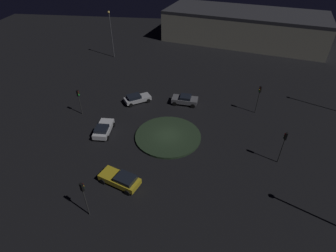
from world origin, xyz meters
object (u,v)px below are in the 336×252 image
at_px(car_grey, 185,100).
at_px(car_white, 103,129).
at_px(streetlamp_northeast, 111,30).
at_px(traffic_light_south, 284,142).
at_px(traffic_light_southeast, 259,95).
at_px(traffic_light_north, 79,97).
at_px(car_yellow, 121,179).
at_px(car_silver, 137,98).
at_px(store_building, 243,26).
at_px(traffic_light_northwest, 84,193).

height_order(car_grey, car_white, car_grey).
bearing_deg(streetlamp_northeast, traffic_light_south, -135.78).
xyz_separation_m(car_grey, traffic_light_south, (-11.83, -11.87, 2.35)).
relative_size(traffic_light_south, streetlamp_northeast, 0.46).
bearing_deg(car_white, car_grey, -50.35).
xyz_separation_m(traffic_light_south, traffic_light_southeast, (10.55, 1.16, 0.03)).
relative_size(traffic_light_north, streetlamp_northeast, 0.43).
height_order(car_yellow, traffic_light_north, traffic_light_north).
bearing_deg(car_white, car_silver, -19.09).
bearing_deg(streetlamp_northeast, store_building, -63.79).
xyz_separation_m(car_grey, car_white, (-8.93, 10.36, -0.04)).
xyz_separation_m(car_yellow, traffic_light_north, (12.59, 9.36, 2.12)).
relative_size(traffic_light_south, store_building, 0.11).
relative_size(car_yellow, streetlamp_northeast, 0.51).
relative_size(traffic_light_north, store_building, 0.10).
distance_m(car_white, streetlamp_northeast, 27.52).
distance_m(streetlamp_northeast, store_building, 31.76).
bearing_deg(car_yellow, traffic_light_northwest, 84.25).
relative_size(car_yellow, store_building, 0.12).
xyz_separation_m(traffic_light_north, traffic_light_southeast, (3.51, -25.74, 0.27)).
height_order(car_silver, traffic_light_southeast, traffic_light_southeast).
bearing_deg(traffic_light_north, store_building, 69.48).
xyz_separation_m(traffic_light_north, store_building, (36.18, -26.88, 0.64)).
xyz_separation_m(traffic_light_south, streetlamp_northeast, (29.22, 28.44, 2.69)).
bearing_deg(car_white, traffic_light_north, 47.33).
bearing_deg(car_silver, traffic_light_southeast, -35.96).
bearing_deg(traffic_light_south, store_building, -76.75).
distance_m(traffic_light_northwest, streetlamp_northeast, 39.97).
relative_size(traffic_light_northwest, traffic_light_south, 1.01).
bearing_deg(streetlamp_northeast, traffic_light_southeast, -124.39).
height_order(traffic_light_south, store_building, store_building).
bearing_deg(traffic_light_northwest, car_grey, 5.64).
relative_size(car_white, streetlamp_northeast, 0.44).
distance_m(car_silver, car_yellow, 16.99).
bearing_deg(car_silver, car_grey, -29.72).
relative_size(car_silver, traffic_light_southeast, 0.99).
distance_m(car_silver, car_grey, 7.64).
relative_size(car_yellow, traffic_light_north, 1.20).
relative_size(traffic_light_northwest, traffic_light_southeast, 1.00).
distance_m(car_yellow, traffic_light_southeast, 23.09).
height_order(car_silver, traffic_light_south, traffic_light_south).
bearing_deg(traffic_light_south, car_grey, -31.70).
xyz_separation_m(car_silver, store_building, (31.89, -19.48, 2.78)).
xyz_separation_m(car_grey, traffic_light_north, (-4.80, 15.03, 2.11)).
bearing_deg(streetlamp_northeast, car_silver, -153.44).
bearing_deg(streetlamp_northeast, car_yellow, -162.58).
distance_m(traffic_light_north, streetlamp_northeast, 22.44).
bearing_deg(store_building, car_white, 75.72).
bearing_deg(traffic_light_south, car_white, 5.79).
height_order(traffic_light_southeast, store_building, store_building).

